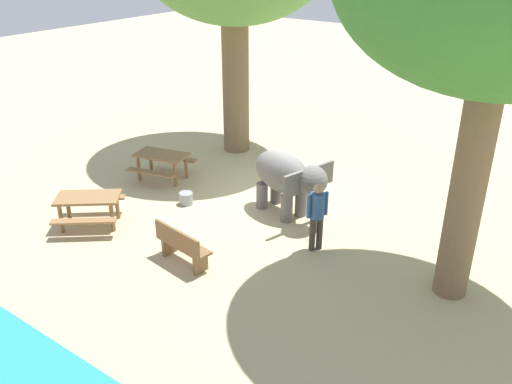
% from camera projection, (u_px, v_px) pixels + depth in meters
% --- Properties ---
extents(ground_plane, '(60.00, 60.00, 0.00)m').
position_uv_depth(ground_plane, '(276.00, 202.00, 14.40)').
color(ground_plane, tan).
extents(elephant, '(2.36, 1.67, 1.62)m').
position_uv_depth(elephant, '(288.00, 177.00, 13.29)').
color(elephant, slate).
rests_on(elephant, ground_plane).
extents(person_handler, '(0.32, 0.44, 1.62)m').
position_uv_depth(person_handler, '(317.00, 212.00, 11.81)').
color(person_handler, '#3F3833').
rests_on(person_handler, ground_plane).
extents(wooden_bench, '(1.44, 0.59, 0.88)m').
position_uv_depth(wooden_bench, '(181.00, 245.00, 11.48)').
color(wooden_bench, brown).
rests_on(wooden_bench, ground_plane).
extents(picnic_table_near, '(2.10, 2.09, 0.78)m').
position_uv_depth(picnic_table_near, '(89.00, 204.00, 12.98)').
color(picnic_table_near, olive).
rests_on(picnic_table_near, ground_plane).
extents(picnic_table_far, '(1.81, 1.79, 0.78)m').
position_uv_depth(picnic_table_far, '(162.00, 160.00, 15.50)').
color(picnic_table_far, olive).
rests_on(picnic_table_far, ground_plane).
extents(feed_bucket, '(0.36, 0.36, 0.32)m').
position_uv_depth(feed_bucket, '(186.00, 198.00, 14.21)').
color(feed_bucket, gray).
rests_on(feed_bucket, ground_plane).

